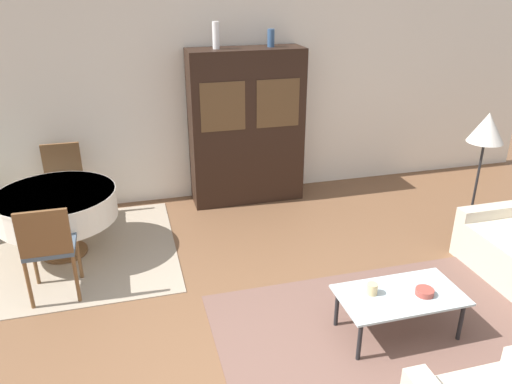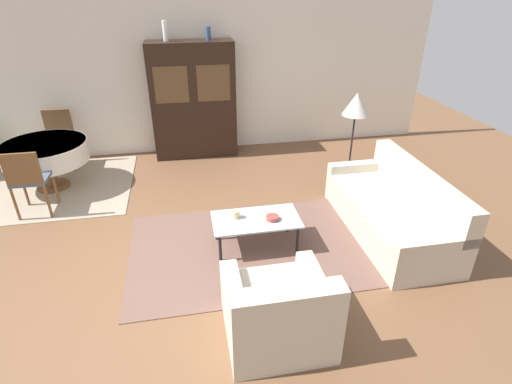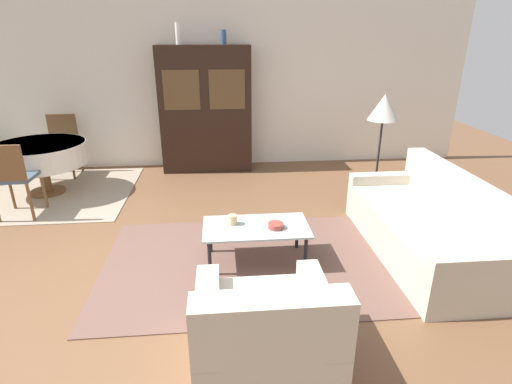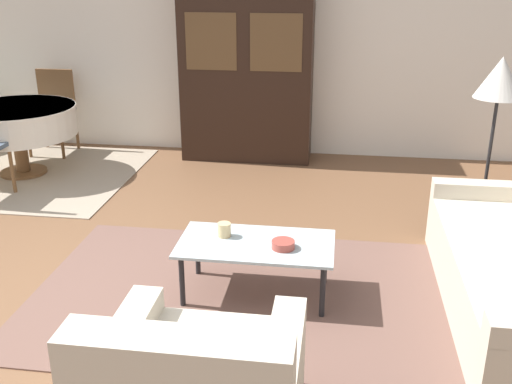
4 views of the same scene
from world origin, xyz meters
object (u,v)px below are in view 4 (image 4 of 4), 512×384
dining_chair_far (53,105)px  cup (224,230)px  coffee_table (256,248)px  display_cabinet (247,71)px  dining_table (16,121)px  bowl (283,245)px  floor_lamp (500,85)px

dining_chair_far → cup: bearing=132.0°
coffee_table → display_cabinet: (-0.53, 3.04, 0.64)m
dining_table → bowl: size_ratio=8.13×
cup → dining_table: bearing=141.7°
display_cabinet → cup: size_ratio=20.57×
dining_chair_far → bowl: size_ratio=6.31×
coffee_table → display_cabinet: 3.15m
dining_table → bowl: bearing=-35.8°
dining_chair_far → bowl: 4.24m
floor_lamp → cup: bearing=-145.9°
dining_table → dining_chair_far: (0.00, 0.83, -0.01)m
coffee_table → cup: cup is taller
dining_chair_far → floor_lamp: size_ratio=0.66×
display_cabinet → cup: bearing=-84.1°
cup → coffee_table: bearing=-16.4°
bowl → cup: bearing=163.4°
floor_lamp → cup: floor_lamp is taller
dining_chair_far → cup: size_ratio=9.87×
floor_lamp → display_cabinet: bearing=144.2°
display_cabinet → floor_lamp: bearing=-35.8°
cup → dining_chair_far: bearing=132.0°
dining_table → floor_lamp: (4.56, -0.71, 0.64)m
dining_table → bowl: 3.70m
display_cabinet → dining_chair_far: (-2.28, -0.10, -0.43)m
coffee_table → dining_chair_far: (-2.81, 2.94, 0.21)m
cup → bowl: bearing=-16.6°
coffee_table → bowl: size_ratio=6.83×
display_cabinet → floor_lamp: (2.28, -1.64, 0.23)m
dining_table → floor_lamp: size_ratio=0.85×
dining_table → display_cabinet: bearing=22.1°
coffee_table → display_cabinet: bearing=100.0°
dining_table → floor_lamp: floor_lamp is taller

